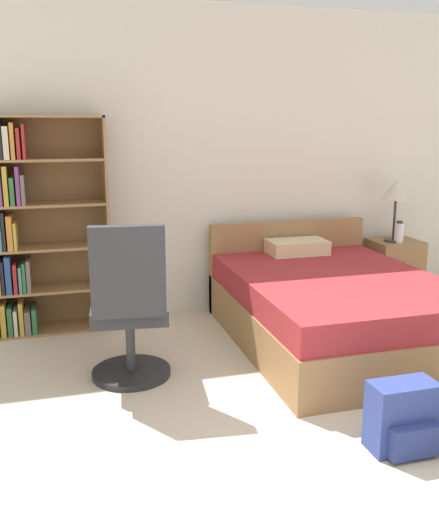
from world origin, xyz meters
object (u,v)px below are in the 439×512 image
Objects in this scene: office_chair at (129,311)px; backpack_blue at (403,418)px; bookshelf at (34,227)px; bed at (331,306)px; water_bottle at (399,232)px; nightstand at (393,270)px; table_lamp at (396,192)px.

office_chair is 2.93× the size of backpack_blue.
bookshelf is 0.86× the size of bed.
water_bottle is at bearing 34.40° from bed.
bed is 3.41× the size of nightstand.
nightstand is 2.64m from backpack_blue.
office_chair is 2.83m from nightstand.
bookshelf reaches higher than office_chair.
bookshelf is 2.37m from bed.
water_bottle is (1.00, 0.69, 0.39)m from bed.
table_lamp is at bearing -1.49° from bookshelf.
office_chair reaches higher than bed.
water_bottle is at bearing -72.98° from table_lamp.
water_bottle is at bearing -108.63° from nightstand.
backpack_blue is at bearing -120.61° from table_lamp.
bookshelf is 2.94× the size of table_lamp.
nightstand is at bearing 35.58° from table_lamp.
table_lamp is 2.72m from backpack_blue.
backpack_blue is at bearing -121.16° from nightstand.
water_bottle is (-0.03, -0.10, 0.38)m from nightstand.
bed is at bearing -142.90° from nightstand.
backpack_blue is (1.23, -1.16, -0.31)m from office_chair.
table_lamp reaches higher than bed.
office_chair is at bearing -158.72° from water_bottle.
office_chair is at bearing -157.42° from table_lamp.
water_bottle is (3.15, -0.14, -0.18)m from bookshelf.
nightstand is at bearing 22.87° from office_chair.
bed reaches higher than backpack_blue.
bed is 1.28m from water_bottle.
office_chair is at bearing -63.05° from bookshelf.
table_lamp is at bearing 22.58° from office_chair.
backpack_blue is (-1.37, -2.26, -0.12)m from nightstand.
bookshelf is at bearing 158.85° from bed.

